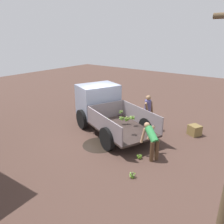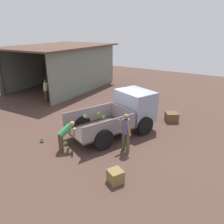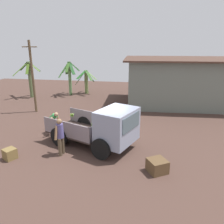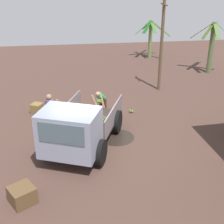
{
  "view_description": "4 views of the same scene",
  "coord_description": "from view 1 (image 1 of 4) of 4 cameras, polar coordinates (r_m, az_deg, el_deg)",
  "views": [
    {
      "loc": [
        -5.95,
        7.26,
        4.37
      ],
      "look_at": [
        -0.87,
        0.52,
        1.36
      ],
      "focal_mm": 35.0,
      "sensor_mm": 36.0,
      "label": 1
    },
    {
      "loc": [
        -8.83,
        -5.55,
        5.03
      ],
      "look_at": [
        0.2,
        0.16,
        0.92
      ],
      "focal_mm": 35.0,
      "sensor_mm": 36.0,
      "label": 2
    },
    {
      "loc": [
        2.34,
        -9.9,
        4.84
      ],
      "look_at": [
        0.56,
        0.43,
        1.51
      ],
      "focal_mm": 35.0,
      "sensor_mm": 36.0,
      "label": 3
    },
    {
      "loc": [
        10.3,
        -0.66,
        6.24
      ],
      "look_at": [
        0.22,
        0.75,
        1.54
      ],
      "focal_mm": 50.0,
      "sensor_mm": 36.0,
      "label": 4
    }
  ],
  "objects": [
    {
      "name": "banana_bunch_on_ground_1",
      "position": [
        8.35,
        7.16,
        -11.4
      ],
      "size": [
        0.21,
        0.21,
        0.16
      ],
      "color": "brown",
      "rests_on": "ground"
    },
    {
      "name": "banana_bunch_on_ground_0",
      "position": [
        7.34,
        5.31,
        -16.0
      ],
      "size": [
        0.21,
        0.23,
        0.19
      ],
      "color": "#463F2E",
      "rests_on": "ground"
    },
    {
      "name": "person_foreground_visitor",
      "position": [
        10.48,
        9.28,
        0.3
      ],
      "size": [
        0.36,
        0.7,
        1.71
      ],
      "rotation": [
        0.0,
        0.0,
        3.0
      ],
      "color": "brown",
      "rests_on": "ground"
    },
    {
      "name": "mud_patch_0",
      "position": [
        9.26,
        -3.32,
        -8.54
      ],
      "size": [
        1.41,
        1.41,
        0.01
      ],
      "primitive_type": "cylinder",
      "color": "black",
      "rests_on": "ground"
    },
    {
      "name": "wooden_crate_1",
      "position": [
        13.56,
        -5.39,
        1.89
      ],
      "size": [
        0.93,
        0.93,
        0.52
      ],
      "primitive_type": "cube",
      "rotation": [
        0.0,
        0.0,
        2.12
      ],
      "color": "brown",
      "rests_on": "ground"
    },
    {
      "name": "person_worker_loading",
      "position": [
        8.15,
        10.28,
        -6.94
      ],
      "size": [
        0.78,
        0.8,
        1.3
      ],
      "rotation": [
        0.0,
        0.0,
        -0.5
      ],
      "color": "#4B3220",
      "rests_on": "ground"
    },
    {
      "name": "cargo_truck",
      "position": [
        10.73,
        -2.47,
        1.68
      ],
      "size": [
        4.8,
        3.45,
        2.02
      ],
      "rotation": [
        0.0,
        0.0,
        -0.39
      ],
      "color": "#332824",
      "rests_on": "ground"
    },
    {
      "name": "wooden_crate_0",
      "position": [
        10.71,
        20.76,
        -4.46
      ],
      "size": [
        0.64,
        0.64,
        0.47
      ],
      "primitive_type": "cube",
      "rotation": [
        0.0,
        0.0,
        2.66
      ],
      "color": "brown",
      "rests_on": "ground"
    },
    {
      "name": "ground",
      "position": [
        10.35,
        -2.12,
        -5.36
      ],
      "size": [
        36.0,
        36.0,
        0.0
      ],
      "primitive_type": "plane",
      "color": "#4A342C"
    }
  ]
}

